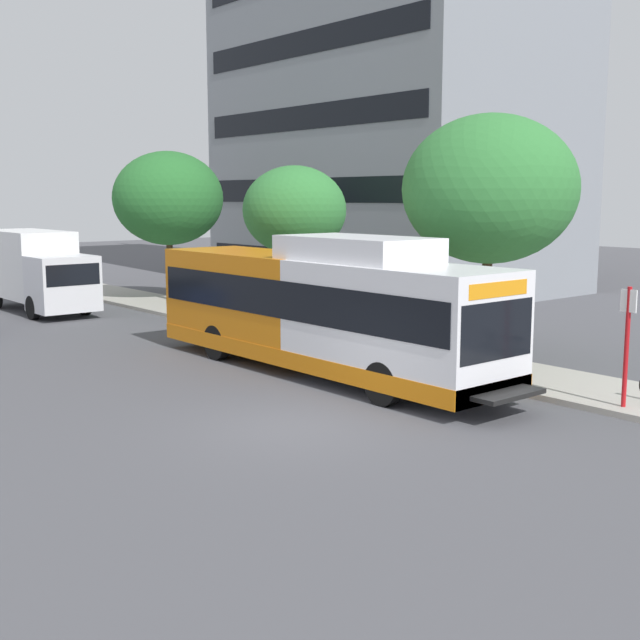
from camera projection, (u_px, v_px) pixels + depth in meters
name	position (u px, v px, depth m)	size (l,w,h in m)	color
ground_plane	(120.00, 365.00, 22.60)	(120.00, 120.00, 0.00)	#4C4C51
sidewalk_curb	(355.00, 343.00, 25.52)	(3.00, 56.00, 0.14)	#A8A399
transit_bus	(321.00, 309.00, 21.30)	(2.58, 12.25, 3.65)	white
bus_stop_sign_pole	(627.00, 338.00, 17.30)	(0.10, 0.36, 2.60)	red
street_tree_near_stop	(490.00, 189.00, 22.17)	(4.78, 4.78, 6.71)	#4C3823
street_tree_mid_block	(294.00, 210.00, 28.31)	(3.62, 3.62, 5.56)	#4C3823
street_tree_far_block	(168.00, 198.00, 35.27)	(4.76, 4.76, 6.44)	#4C3823
box_truck_background	(36.00, 269.00, 32.95)	(2.32, 7.01, 3.25)	silver
lattice_comm_tower	(275.00, 112.00, 56.30)	(1.10, 1.10, 31.14)	#B7B7BC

